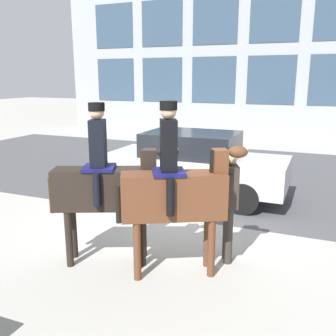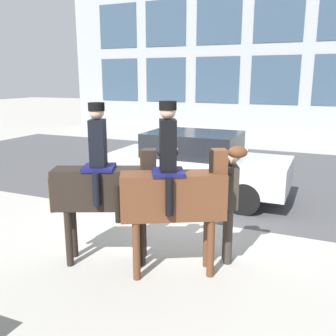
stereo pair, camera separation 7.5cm
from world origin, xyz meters
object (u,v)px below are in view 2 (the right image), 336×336
(mounted_horse_lead, at_px, (107,184))
(pedestrian_bystander, at_px, (228,198))
(mounted_horse_companion, at_px, (175,190))
(street_car_near_lane, at_px, (196,164))

(mounted_horse_lead, xyz_separation_m, pedestrian_bystander, (1.72, 0.72, -0.23))
(mounted_horse_companion, height_order, street_car_near_lane, mounted_horse_companion)
(mounted_horse_lead, height_order, pedestrian_bystander, mounted_horse_lead)
(mounted_horse_lead, distance_m, pedestrian_bystander, 1.87)
(pedestrian_bystander, height_order, street_car_near_lane, pedestrian_bystander)
(mounted_horse_companion, xyz_separation_m, pedestrian_bystander, (0.62, 0.65, -0.24))
(mounted_horse_lead, bearing_deg, pedestrian_bystander, -0.75)
(pedestrian_bystander, relative_size, street_car_near_lane, 0.41)
(mounted_horse_lead, xyz_separation_m, mounted_horse_companion, (1.10, 0.06, 0.01))
(mounted_horse_lead, xyz_separation_m, street_car_near_lane, (0.15, 3.76, -0.45))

